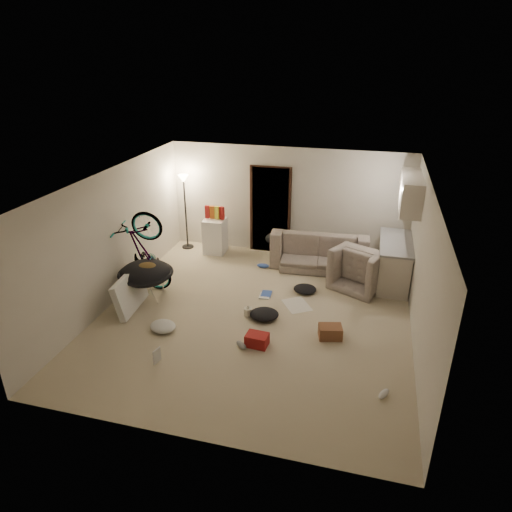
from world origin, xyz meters
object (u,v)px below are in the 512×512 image
(kitchen_counter, at_px, (394,263))
(juicer, at_px, (248,311))
(floor_lamp, at_px, (185,196))
(sofa, at_px, (319,253))
(drink_case_a, at_px, (330,332))
(bicycle, at_px, (146,270))
(tv_box, at_px, (130,293))
(mini_fridge, at_px, (215,236))
(saucer_chair, at_px, (146,278))
(armchair, at_px, (363,271))
(drink_case_b, at_px, (257,340))

(kitchen_counter, distance_m, juicer, 3.27)
(floor_lamp, xyz_separation_m, sofa, (3.24, -0.20, -1.00))
(sofa, xyz_separation_m, drink_case_a, (0.57, -2.79, -0.20))
(floor_lamp, height_order, kitchen_counter, floor_lamp)
(bicycle, distance_m, juicer, 2.25)
(tv_box, distance_m, juicer, 2.22)
(mini_fridge, height_order, saucer_chair, mini_fridge)
(armchair, relative_size, drink_case_b, 2.76)
(floor_lamp, distance_m, kitchen_counter, 4.95)
(mini_fridge, bearing_deg, bicycle, -107.46)
(floor_lamp, height_order, mini_fridge, floor_lamp)
(sofa, distance_m, armchair, 1.22)
(kitchen_counter, height_order, tv_box, kitchen_counter)
(saucer_chair, distance_m, drink_case_a, 3.64)
(bicycle, distance_m, mini_fridge, 2.29)
(sofa, bearing_deg, tv_box, 38.02)
(armchair, xyz_separation_m, drink_case_b, (-1.57, -2.61, -0.22))
(bicycle, bearing_deg, kitchen_counter, -74.36)
(floor_lamp, bearing_deg, kitchen_counter, -7.66)
(bicycle, height_order, juicer, bicycle)
(sofa, distance_m, drink_case_a, 2.86)
(floor_lamp, height_order, drink_case_a, floor_lamp)
(bicycle, bearing_deg, drink_case_b, -118.98)
(saucer_chair, xyz_separation_m, drink_case_b, (2.46, -0.98, -0.34))
(floor_lamp, distance_m, sofa, 3.40)
(floor_lamp, height_order, bicycle, floor_lamp)
(sofa, height_order, juicer, sofa)
(bicycle, bearing_deg, tv_box, 176.48)
(tv_box, bearing_deg, bicycle, 85.91)
(floor_lamp, height_order, sofa, floor_lamp)
(armchair, bearing_deg, drink_case_a, 103.90)
(kitchen_counter, height_order, sofa, kitchen_counter)
(floor_lamp, xyz_separation_m, drink_case_b, (2.68, -3.52, -1.20))
(saucer_chair, xyz_separation_m, drink_case_a, (3.59, -0.45, -0.34))
(drink_case_a, xyz_separation_m, drink_case_b, (-1.14, -0.53, -0.01))
(mini_fridge, bearing_deg, drink_case_a, -44.19)
(saucer_chair, height_order, drink_case_a, saucer_chair)
(bicycle, distance_m, tv_box, 0.70)
(floor_lamp, height_order, tv_box, floor_lamp)
(armchair, height_order, drink_case_a, armchair)
(saucer_chair, relative_size, drink_case_a, 2.76)
(drink_case_b, bearing_deg, armchair, 63.37)
(floor_lamp, xyz_separation_m, kitchen_counter, (4.83, -0.65, -0.87))
(bicycle, height_order, tv_box, bicycle)
(armchair, xyz_separation_m, saucer_chair, (-4.02, -1.63, 0.12))
(sofa, bearing_deg, mini_fridge, -5.77)
(kitchen_counter, xyz_separation_m, saucer_chair, (-4.61, -1.89, 0.00))
(kitchen_counter, distance_m, drink_case_b, 3.60)
(floor_lamp, bearing_deg, bicycle, -87.50)
(bicycle, height_order, saucer_chair, bicycle)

